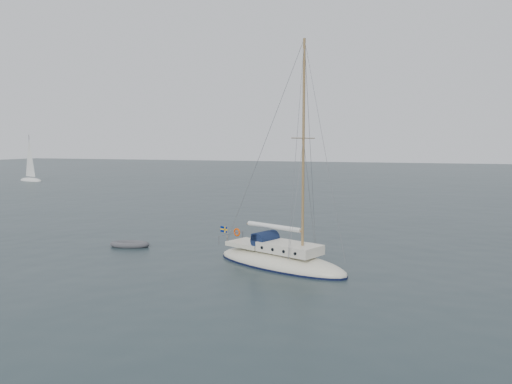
% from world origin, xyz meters
% --- Properties ---
extents(ground, '(300.00, 300.00, 0.00)m').
position_xyz_m(ground, '(0.00, 0.00, 0.00)').
color(ground, black).
rests_on(ground, ground).
extents(sailboat, '(9.29, 2.78, 13.23)m').
position_xyz_m(sailboat, '(2.28, -1.02, 1.00)').
color(sailboat, beige).
rests_on(sailboat, ground).
extents(dinghy, '(2.75, 1.24, 0.39)m').
position_xyz_m(dinghy, '(-8.92, 0.97, 0.17)').
color(dinghy, '#55555A').
rests_on(dinghy, ground).
extents(distant_yacht_a, '(6.76, 3.60, 8.95)m').
position_xyz_m(distant_yacht_a, '(-57.73, 45.68, 3.83)').
color(distant_yacht_a, silver).
rests_on(distant_yacht_a, ground).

